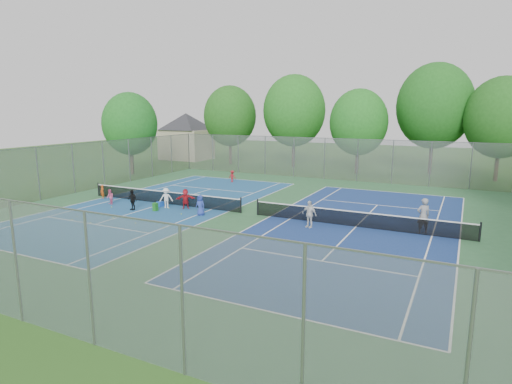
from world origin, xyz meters
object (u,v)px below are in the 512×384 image
ball_crate (160,204)px  ball_hopper (155,207)px  net_right (356,219)px  net_left (163,198)px  instructor (423,216)px

ball_crate → ball_hopper: size_ratio=0.70×
net_right → ball_crate: (-13.66, -0.78, -0.29)m
ball_crate → net_left: bearing=113.3°
ball_hopper → instructor: (16.62, 2.36, 0.72)m
ball_crate → instructor: 17.29m
net_left → ball_hopper: 2.26m
net_right → instructor: instructor is taller
net_left → net_right: 14.00m
ball_crate → instructor: instructor is taller
ball_hopper → net_right: bearing=8.9°
net_left → net_right: bearing=0.0°
net_left → instructor: instructor is taller
ball_hopper → instructor: 16.81m
ball_crate → ball_hopper: ball_hopper is taller
net_left → ball_crate: (0.34, -0.78, -0.29)m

